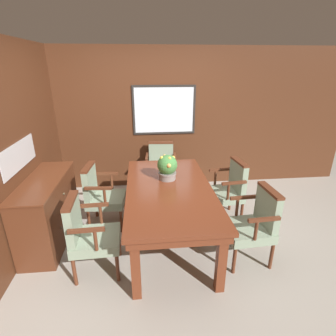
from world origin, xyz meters
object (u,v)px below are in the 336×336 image
object	(u,v)px
dining_table	(169,194)
chair_left_far	(101,193)
chair_left_near	(88,233)
chair_right_far	(228,188)
chair_head_far	(161,166)
potted_plant	(167,167)
sideboard_cabinet	(48,210)
chair_right_near	(254,223)

from	to	relation	value
dining_table	chair_left_far	distance (m)	1.02
chair_left_far	chair_left_near	xyz separation A→B (m)	(-0.01, -0.92, 0.00)
chair_right_far	chair_head_far	bearing A→B (deg)	-142.61
chair_left_near	potted_plant	distance (m)	1.25
sideboard_cabinet	dining_table	bearing A→B (deg)	-6.34
dining_table	chair_head_far	world-z (taller)	chair_head_far
sideboard_cabinet	chair_left_far	bearing A→B (deg)	23.91
chair_left_far	chair_right_far	world-z (taller)	same
chair_head_far	chair_left_far	world-z (taller)	same
chair_left_near	chair_right_near	bearing A→B (deg)	-91.56
potted_plant	chair_left_near	bearing A→B (deg)	-141.29
chair_right_near	potted_plant	xyz separation A→B (m)	(-0.91, 0.73, 0.43)
chair_head_far	chair_right_far	size ratio (longest dim) A/B	1.00
chair_left_far	chair_left_near	size ratio (longest dim) A/B	1.00
chair_right_far	potted_plant	size ratio (longest dim) A/B	2.72
chair_head_far	chair_left_near	xyz separation A→B (m)	(-0.92, -1.87, 0.00)
dining_table	chair_right_near	distance (m)	1.04
dining_table	chair_left_near	size ratio (longest dim) A/B	2.22
potted_plant	dining_table	bearing A→B (deg)	-90.75
chair_head_far	potted_plant	xyz separation A→B (m)	(-0.00, -1.13, 0.43)
dining_table	chair_right_near	size ratio (longest dim) A/B	2.22
chair_right_far	potted_plant	xyz separation A→B (m)	(-0.90, -0.17, 0.43)
potted_plant	chair_right_far	bearing A→B (deg)	10.44
chair_left_near	chair_right_near	distance (m)	1.83
chair_left_far	chair_right_near	xyz separation A→B (m)	(1.82, -0.91, 0.00)
potted_plant	chair_head_far	bearing A→B (deg)	89.87
sideboard_cabinet	chair_head_far	bearing A→B (deg)	38.59
chair_head_far	sideboard_cabinet	size ratio (longest dim) A/B	0.70
chair_head_far	chair_right_near	size ratio (longest dim) A/B	1.00
chair_right_far	sideboard_cabinet	world-z (taller)	chair_right_far
chair_left_far	chair_right_far	size ratio (longest dim) A/B	1.00
chair_left_far	chair_right_near	size ratio (longest dim) A/B	1.00
chair_right_near	potted_plant	world-z (taller)	potted_plant
potted_plant	sideboard_cabinet	xyz separation A→B (m)	(-1.53, -0.09, -0.49)
dining_table	chair_left_far	xyz separation A→B (m)	(-0.90, 0.45, -0.17)
chair_right_far	potted_plant	distance (m)	1.01
dining_table	chair_left_near	world-z (taller)	chair_left_near
chair_head_far	chair_right_far	xyz separation A→B (m)	(0.90, -0.97, 0.00)
chair_left_far	potted_plant	world-z (taller)	potted_plant
chair_right_near	potted_plant	size ratio (longest dim) A/B	2.72
chair_left_near	chair_right_near	xyz separation A→B (m)	(1.83, 0.01, 0.00)
chair_left_near	chair_right_near	world-z (taller)	same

